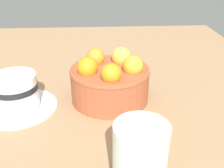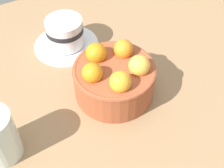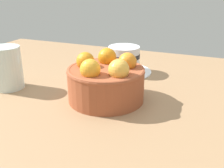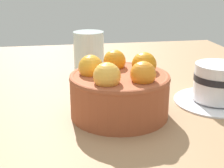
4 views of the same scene
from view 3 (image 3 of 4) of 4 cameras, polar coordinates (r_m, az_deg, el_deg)
name	(u,v)px [view 3 (image 3 of 4)]	position (r cm, az deg, el deg)	size (l,w,h in cm)	color
ground_plane	(106,107)	(58.25, -1.25, -4.96)	(116.55, 85.96, 3.80)	#997551
terracotta_bowl	(106,80)	(55.69, -1.30, 0.86)	(16.15, 16.15, 10.06)	#9E4C2D
coffee_cup	(124,60)	(73.21, 2.56, 5.05)	(15.18, 15.18, 7.15)	white
water_glass	(7,68)	(66.25, -21.52, 3.25)	(6.89, 6.89, 9.93)	silver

